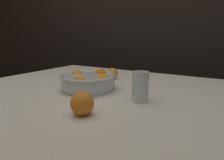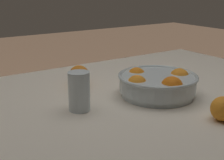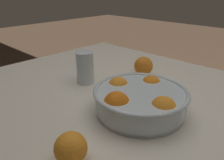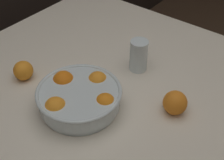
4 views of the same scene
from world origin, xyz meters
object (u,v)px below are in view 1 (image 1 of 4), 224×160
at_px(orange_loose_front, 112,74).
at_px(juice_glass, 140,88).
at_px(orange_loose_near_bowl, 82,103).
at_px(fruit_bowl, 89,81).

bearing_deg(orange_loose_front, juice_glass, -44.22).
distance_m(orange_loose_near_bowl, orange_loose_front, 0.56).
relative_size(fruit_bowl, juice_glass, 2.25).
height_order(fruit_bowl, orange_loose_near_bowl, fruit_bowl).
height_order(juice_glass, orange_loose_front, juice_glass).
relative_size(juice_glass, orange_loose_near_bowl, 1.56).
xyz_separation_m(juice_glass, orange_loose_near_bowl, (-0.12, -0.22, -0.01)).
distance_m(juice_glass, orange_loose_front, 0.43).
relative_size(fruit_bowl, orange_loose_front, 3.87).
xyz_separation_m(fruit_bowl, orange_loose_front, (-0.02, 0.27, -0.01)).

